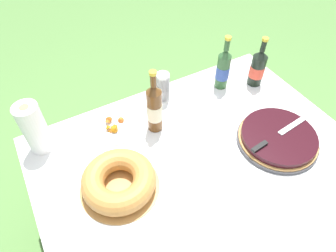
{
  "coord_description": "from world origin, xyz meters",
  "views": [
    {
      "loc": [
        -0.54,
        -0.62,
        1.86
      ],
      "look_at": [
        -0.06,
        0.24,
        0.77
      ],
      "focal_mm": 32.0,
      "sensor_mm": 36.0,
      "label": 1
    }
  ],
  "objects": [
    {
      "name": "cider_bottle_amber",
      "position": [
        -0.1,
        0.31,
        0.85
      ],
      "size": [
        0.08,
        0.08,
        0.36
      ],
      "color": "brown",
      "rests_on": "tablecloth"
    },
    {
      "name": "serving_knife",
      "position": [
        0.35,
        -0.07,
        0.78
      ],
      "size": [
        0.38,
        0.06,
        0.01
      ],
      "rotation": [
        0.0,
        0.0,
        0.11
      ],
      "color": "silver",
      "rests_on": "berry_tart"
    },
    {
      "name": "paper_towel_roll",
      "position": [
        -0.63,
        0.46,
        0.85
      ],
      "size": [
        0.11,
        0.11,
        0.27
      ],
      "color": "white",
      "rests_on": "tablecloth"
    },
    {
      "name": "juice_bottle_red",
      "position": [
        0.58,
        0.34,
        0.82
      ],
      "size": [
        0.08,
        0.08,
        0.3
      ],
      "color": "black",
      "rests_on": "tablecloth"
    },
    {
      "name": "bundt_cake",
      "position": [
        -0.39,
        0.07,
        0.77
      ],
      "size": [
        0.35,
        0.35,
        0.1
      ],
      "color": "#B78447",
      "rests_on": "tablecloth"
    },
    {
      "name": "cider_bottle_green",
      "position": [
        0.39,
        0.41,
        0.84
      ],
      "size": [
        0.07,
        0.07,
        0.32
      ],
      "color": "#2D562D",
      "rests_on": "tablecloth"
    },
    {
      "name": "snack_plate_left",
      "position": [
        -0.28,
        0.4,
        0.73
      ],
      "size": [
        0.23,
        0.23,
        0.06
      ],
      "color": "white",
      "rests_on": "tablecloth"
    },
    {
      "name": "ground_plane",
      "position": [
        0.0,
        0.0,
        0.0
      ],
      "size": [
        16.0,
        16.0,
        0.0
      ],
      "primitive_type": "plane",
      "color": "#568442"
    },
    {
      "name": "garden_table",
      "position": [
        0.0,
        0.0,
        0.65
      ],
      "size": [
        1.48,
        1.16,
        0.71
      ],
      "color": "brown",
      "rests_on": "ground_plane"
    },
    {
      "name": "cup_stack",
      "position": [
        0.04,
        0.48,
        0.8
      ],
      "size": [
        0.07,
        0.07,
        0.18
      ],
      "color": "white",
      "rests_on": "tablecloth"
    },
    {
      "name": "berry_tart",
      "position": [
        0.38,
        -0.07,
        0.74
      ],
      "size": [
        0.39,
        0.39,
        0.06
      ],
      "color": "#38383D",
      "rests_on": "tablecloth"
    },
    {
      "name": "tablecloth",
      "position": [
        0.0,
        0.0,
        0.7
      ],
      "size": [
        1.49,
        1.17,
        0.1
      ],
      "color": "white",
      "rests_on": "garden_table"
    }
  ]
}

